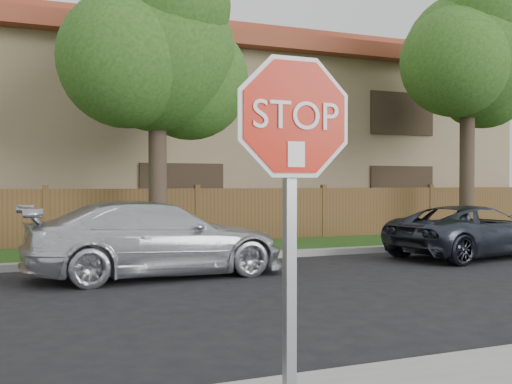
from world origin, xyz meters
name	(u,v)px	position (x,y,z in m)	size (l,w,h in m)	color
far_curb	(54,265)	(0.00, 8.15, 0.07)	(70.00, 0.30, 0.15)	gray
grass_strip	(49,257)	(0.00, 9.80, 0.06)	(70.00, 3.00, 0.12)	#1E4714
fence	(46,220)	(0.00, 11.40, 0.80)	(70.00, 0.12, 1.60)	brown
apartment_building	(37,131)	(0.00, 17.00, 3.53)	(35.20, 9.20, 7.20)	#8F7C59
tree_mid	(159,53)	(2.52, 9.57, 4.87)	(4.80, 3.90, 7.35)	#382B21
tree_right	(471,56)	(12.02, 9.57, 5.57)	(4.80, 3.90, 8.20)	#382B21
stop_sign	(293,172)	(0.77, -1.48, 1.83)	(1.01, 0.13, 2.55)	gray
sedan_right	(157,239)	(1.74, 6.42, 0.71)	(1.98, 4.88, 1.41)	silver
sedan_far_right	(474,231)	(9.34, 6.47, 0.61)	(2.03, 4.40, 1.22)	#323743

